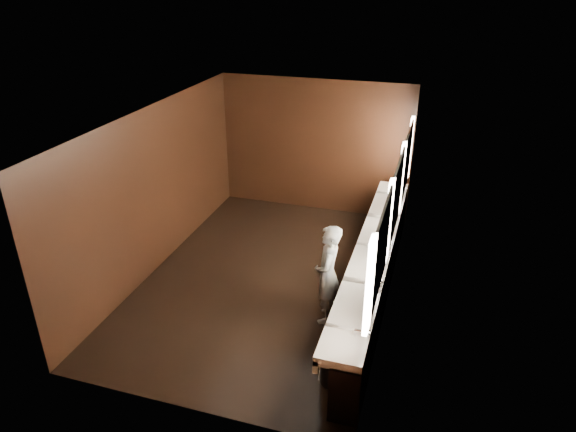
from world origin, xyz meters
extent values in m
plane|color=black|center=(0.00, 0.00, 0.00)|extent=(6.00, 6.00, 0.00)
cube|color=#2D2D2B|center=(0.00, 0.00, 2.80)|extent=(4.00, 6.00, 0.02)
cube|color=black|center=(0.00, 3.00, 1.40)|extent=(4.00, 0.02, 2.80)
cube|color=black|center=(0.00, -3.00, 1.40)|extent=(4.00, 0.02, 2.80)
cube|color=black|center=(-2.00, 0.00, 1.40)|extent=(0.02, 6.00, 2.80)
cube|color=black|center=(2.00, 0.00, 1.40)|extent=(0.02, 6.00, 2.80)
cube|color=black|center=(1.82, 0.00, 0.40)|extent=(0.36, 5.40, 0.81)
cube|color=white|center=(1.73, 0.00, 0.85)|extent=(0.55, 5.40, 0.12)
cube|color=white|center=(1.48, 0.00, 0.77)|extent=(0.06, 5.40, 0.18)
cylinder|color=silver|center=(1.91, -2.20, 0.99)|extent=(0.18, 0.04, 0.04)
cylinder|color=silver|center=(1.91, -1.10, 0.99)|extent=(0.18, 0.04, 0.04)
cylinder|color=silver|center=(1.91, 0.00, 0.99)|extent=(0.18, 0.04, 0.04)
cylinder|color=silver|center=(1.91, 1.10, 0.99)|extent=(0.18, 0.04, 0.04)
cylinder|color=silver|center=(1.91, 2.20, 0.99)|extent=(0.18, 0.04, 0.04)
cube|color=#FAE3C8|center=(1.97, -2.40, 1.75)|extent=(0.06, 0.22, 1.15)
cube|color=white|center=(1.99, -1.60, 1.75)|extent=(0.03, 1.32, 1.15)
cube|color=#FAE3C8|center=(1.97, -0.80, 1.75)|extent=(0.06, 0.23, 1.15)
cube|color=white|center=(1.99, 0.00, 1.75)|extent=(0.03, 1.32, 1.15)
cube|color=#FAE3C8|center=(1.97, 0.80, 1.75)|extent=(0.06, 0.23, 1.15)
cube|color=white|center=(1.99, 1.60, 1.75)|extent=(0.03, 1.32, 1.15)
cube|color=#FAE3C8|center=(1.97, 2.40, 1.75)|extent=(0.06, 0.22, 1.15)
imported|color=#96B8E0|center=(1.18, -0.79, 0.77)|extent=(0.41, 0.59, 1.55)
cylinder|color=black|center=(1.58, -2.05, 0.27)|extent=(0.42, 0.42, 0.54)
camera|label=1|loc=(2.48, -6.98, 4.78)|focal=32.00mm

